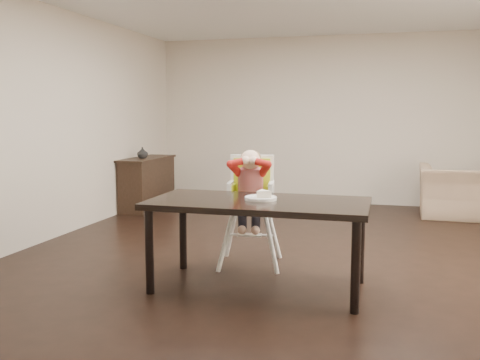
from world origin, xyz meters
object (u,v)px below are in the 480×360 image
at_px(dining_table, 258,210).
at_px(sideboard, 147,183).
at_px(armchair, 461,183).
at_px(high_chair, 251,184).

distance_m(dining_table, sideboard, 4.11).
relative_size(dining_table, armchair, 1.61).
distance_m(high_chair, armchair, 3.81).
relative_size(dining_table, high_chair, 1.61).
bearing_deg(dining_table, sideboard, 128.08).
height_order(dining_table, high_chair, high_chair).
relative_size(high_chair, armchair, 1.00).
relative_size(high_chair, sideboard, 0.89).
xyz_separation_m(dining_table, armchair, (2.03, 3.74, -0.18)).
relative_size(dining_table, sideboard, 1.43).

